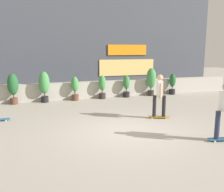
{
  "coord_description": "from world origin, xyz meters",
  "views": [
    {
      "loc": [
        -2.89,
        -7.26,
        2.61
      ],
      "look_at": [
        0.0,
        1.5,
        0.9
      ],
      "focal_mm": 40.13,
      "sensor_mm": 36.0,
      "label": 1
    }
  ],
  "objects_px": {
    "potted_plant_4": "(102,86)",
    "potted_plant_7": "(172,83)",
    "potted_plant_2": "(44,84)",
    "potted_plant_5": "(126,86)",
    "potted_plant_1": "(13,86)",
    "potted_plant_3": "(75,88)",
    "potted_plant_6": "(151,80)",
    "skater_foreground": "(160,94)"
  },
  "relations": [
    {
      "from": "potted_plant_1",
      "to": "potted_plant_7",
      "type": "xyz_separation_m",
      "value": [
        8.79,
        0.0,
        -0.21
      ]
    },
    {
      "from": "potted_plant_2",
      "to": "potted_plant_5",
      "type": "distance_m",
      "value": 4.42
    },
    {
      "from": "potted_plant_2",
      "to": "potted_plant_7",
      "type": "bearing_deg",
      "value": 0.0
    },
    {
      "from": "potted_plant_5",
      "to": "skater_foreground",
      "type": "distance_m",
      "value": 4.52
    },
    {
      "from": "potted_plant_5",
      "to": "potted_plant_6",
      "type": "bearing_deg",
      "value": -0.0
    },
    {
      "from": "potted_plant_2",
      "to": "potted_plant_6",
      "type": "relative_size",
      "value": 0.98
    },
    {
      "from": "potted_plant_7",
      "to": "skater_foreground",
      "type": "distance_m",
      "value": 5.61
    },
    {
      "from": "potted_plant_3",
      "to": "skater_foreground",
      "type": "relative_size",
      "value": 0.74
    },
    {
      "from": "potted_plant_1",
      "to": "potted_plant_4",
      "type": "bearing_deg",
      "value": 0.0
    },
    {
      "from": "potted_plant_7",
      "to": "potted_plant_3",
      "type": "bearing_deg",
      "value": 180.0
    },
    {
      "from": "potted_plant_5",
      "to": "potted_plant_7",
      "type": "relative_size",
      "value": 1.0
    },
    {
      "from": "potted_plant_2",
      "to": "potted_plant_4",
      "type": "height_order",
      "value": "potted_plant_2"
    },
    {
      "from": "potted_plant_7",
      "to": "skater_foreground",
      "type": "xyz_separation_m",
      "value": [
        -3.35,
        -4.49,
        0.29
      ]
    },
    {
      "from": "potted_plant_1",
      "to": "potted_plant_6",
      "type": "distance_m",
      "value": 7.39
    },
    {
      "from": "potted_plant_1",
      "to": "potted_plant_4",
      "type": "height_order",
      "value": "potted_plant_1"
    },
    {
      "from": "potted_plant_4",
      "to": "potted_plant_7",
      "type": "relative_size",
      "value": 1.03
    },
    {
      "from": "potted_plant_4",
      "to": "potted_plant_7",
      "type": "height_order",
      "value": "potted_plant_4"
    },
    {
      "from": "skater_foreground",
      "to": "potted_plant_5",
      "type": "bearing_deg",
      "value": 84.6
    },
    {
      "from": "potted_plant_1",
      "to": "skater_foreground",
      "type": "xyz_separation_m",
      "value": [
        5.45,
        -4.49,
        0.07
      ]
    },
    {
      "from": "potted_plant_1",
      "to": "potted_plant_5",
      "type": "bearing_deg",
      "value": 0.0
    },
    {
      "from": "potted_plant_6",
      "to": "potted_plant_4",
      "type": "bearing_deg",
      "value": 180.0
    },
    {
      "from": "potted_plant_3",
      "to": "potted_plant_6",
      "type": "distance_m",
      "value": 4.41
    },
    {
      "from": "potted_plant_6",
      "to": "skater_foreground",
      "type": "xyz_separation_m",
      "value": [
        -1.95,
        -4.49,
        0.01
      ]
    },
    {
      "from": "potted_plant_3",
      "to": "potted_plant_7",
      "type": "bearing_deg",
      "value": -0.0
    },
    {
      "from": "potted_plant_2",
      "to": "potted_plant_3",
      "type": "bearing_deg",
      "value": 0.0
    },
    {
      "from": "potted_plant_7",
      "to": "skater_foreground",
      "type": "height_order",
      "value": "skater_foreground"
    },
    {
      "from": "potted_plant_2",
      "to": "potted_plant_4",
      "type": "xyz_separation_m",
      "value": [
        3.02,
        0.0,
        -0.22
      ]
    },
    {
      "from": "potted_plant_7",
      "to": "potted_plant_2",
      "type": "bearing_deg",
      "value": 180.0
    },
    {
      "from": "potted_plant_1",
      "to": "potted_plant_6",
      "type": "relative_size",
      "value": 0.94
    },
    {
      "from": "potted_plant_4",
      "to": "potted_plant_7",
      "type": "distance_m",
      "value": 4.32
    },
    {
      "from": "skater_foreground",
      "to": "potted_plant_1",
      "type": "bearing_deg",
      "value": 140.48
    },
    {
      "from": "potted_plant_3",
      "to": "potted_plant_6",
      "type": "xyz_separation_m",
      "value": [
        4.4,
        -0.0,
        0.25
      ]
    },
    {
      "from": "potted_plant_5",
      "to": "potted_plant_4",
      "type": "bearing_deg",
      "value": -180.0
    },
    {
      "from": "potted_plant_1",
      "to": "potted_plant_2",
      "type": "xyz_separation_m",
      "value": [
        1.46,
        0.0,
        0.04
      ]
    },
    {
      "from": "potted_plant_5",
      "to": "potted_plant_7",
      "type": "distance_m",
      "value": 2.92
    },
    {
      "from": "potted_plant_7",
      "to": "potted_plant_4",
      "type": "bearing_deg",
      "value": 180.0
    },
    {
      "from": "potted_plant_7",
      "to": "potted_plant_6",
      "type": "bearing_deg",
      "value": 180.0
    },
    {
      "from": "potted_plant_4",
      "to": "potted_plant_6",
      "type": "xyz_separation_m",
      "value": [
        2.92,
        0.0,
        0.24
      ]
    },
    {
      "from": "potted_plant_4",
      "to": "skater_foreground",
      "type": "relative_size",
      "value": 0.74
    },
    {
      "from": "potted_plant_2",
      "to": "potted_plant_6",
      "type": "height_order",
      "value": "potted_plant_6"
    },
    {
      "from": "potted_plant_5",
      "to": "skater_foreground",
      "type": "height_order",
      "value": "skater_foreground"
    },
    {
      "from": "potted_plant_5",
      "to": "skater_foreground",
      "type": "bearing_deg",
      "value": -95.4
    }
  ]
}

